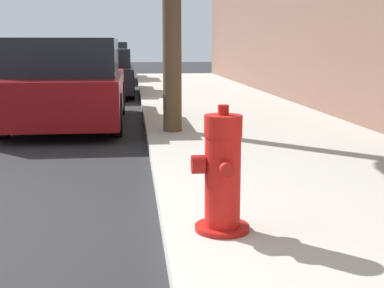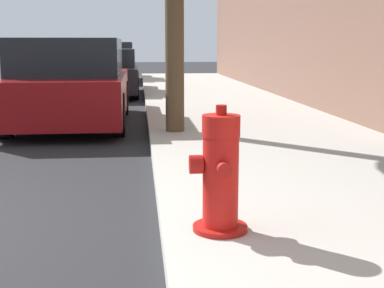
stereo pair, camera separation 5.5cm
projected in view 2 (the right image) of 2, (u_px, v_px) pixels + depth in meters
name	position (u px, v px, depth m)	size (l,w,h in m)	color
fire_hydrant	(220.00, 175.00, 3.55)	(0.39, 0.39, 0.85)	#A91511
parked_car_near	(71.00, 84.00, 9.12)	(1.87, 4.17, 1.47)	maroon
parked_car_mid	(104.00, 73.00, 14.47)	(1.88, 3.87, 1.26)	black
parked_car_far	(110.00, 63.00, 20.15)	(1.86, 4.16, 1.46)	silver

